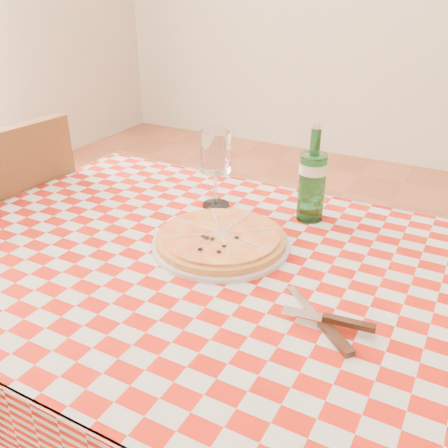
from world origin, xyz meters
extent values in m
cube|color=brown|center=(0.00, 0.00, 0.73)|extent=(1.20, 0.80, 0.04)
cylinder|color=brown|center=(-0.54, 0.34, 0.35)|extent=(0.06, 0.06, 0.71)
cube|color=#AC170A|center=(0.00, 0.00, 0.75)|extent=(1.30, 0.90, 0.01)
cylinder|color=brown|center=(-0.67, 0.23, 0.22)|extent=(0.04, 0.04, 0.43)
cylinder|color=brown|center=(-1.03, 0.26, 0.22)|extent=(0.04, 0.04, 0.43)
cube|color=brown|center=(-0.68, 0.05, 0.70)|extent=(0.08, 0.42, 0.46)
camera|label=1|loc=(0.43, -0.77, 1.30)|focal=40.00mm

